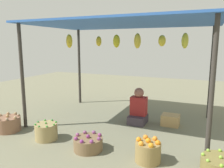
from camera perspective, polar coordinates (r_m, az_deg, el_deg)
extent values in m
plane|color=#757259|center=(5.04, 2.61, -9.64)|extent=(14.00, 14.00, 0.00)
cylinder|color=#38332D|center=(4.83, -21.94, 1.65)|extent=(0.07, 0.07, 2.10)
cylinder|color=#38332D|center=(3.42, 24.14, -1.75)|extent=(0.07, 0.07, 2.10)
cylinder|color=#38332D|center=(6.52, -8.36, 4.29)|extent=(0.07, 0.07, 2.10)
cylinder|color=#38332D|center=(5.56, 23.98, 2.52)|extent=(0.07, 0.07, 2.10)
cube|color=#2F61B7|center=(4.76, 2.82, 15.19)|extent=(3.79, 2.47, 0.04)
ellipsoid|color=yellow|center=(5.25, -10.85, 10.71)|extent=(0.14, 0.14, 0.31)
ellipsoid|color=yellow|center=(5.38, -3.40, 10.85)|extent=(0.13, 0.13, 0.23)
ellipsoid|color=yellow|center=(5.15, 1.16, 10.90)|extent=(0.16, 0.16, 0.29)
ellipsoid|color=yellow|center=(4.85, 6.52, 10.88)|extent=(0.15, 0.15, 0.32)
ellipsoid|color=yellow|center=(4.69, 12.65, 10.73)|extent=(0.15, 0.15, 0.23)
ellipsoid|color=yellow|center=(4.78, 18.15, 10.46)|extent=(0.14, 0.14, 0.31)
cube|color=#3C333E|center=(4.95, 6.60, -8.94)|extent=(0.36, 0.44, 0.18)
cube|color=maroon|center=(4.91, 6.84, -5.56)|extent=(0.34, 0.22, 0.40)
sphere|color=#935A4D|center=(4.84, 6.91, -2.21)|extent=(0.21, 0.21, 0.21)
cylinder|color=#845D45|center=(4.95, -24.99, -9.24)|extent=(0.47, 0.47, 0.28)
sphere|color=#A88450|center=(4.90, -25.14, -7.41)|extent=(0.06, 0.06, 0.06)
sphere|color=#A2845A|center=(4.76, -23.51, -7.88)|extent=(0.06, 0.06, 0.06)
sphere|color=#94765B|center=(4.89, -22.77, -7.34)|extent=(0.06, 0.06, 0.06)
sphere|color=#9D8156|center=(5.03, -23.42, -6.92)|extent=(0.06, 0.06, 0.06)
sphere|color=#A17B52|center=(5.09, -25.01, -6.82)|extent=(0.06, 0.06, 0.06)
sphere|color=#A18560|center=(5.05, -26.66, -7.10)|extent=(0.06, 0.06, 0.06)
sphere|color=#A08060|center=(4.71, -25.27, -8.19)|extent=(0.06, 0.06, 0.06)
cylinder|color=#9D8855|center=(4.29, -16.44, -11.56)|extent=(0.40, 0.40, 0.29)
sphere|color=#3F8C32|center=(4.24, -16.55, -9.53)|extent=(0.04, 0.04, 0.04)
sphere|color=#3B8A27|center=(4.13, -14.62, -10.00)|extent=(0.04, 0.04, 0.04)
sphere|color=#329127|center=(4.26, -14.13, -9.38)|extent=(0.04, 0.04, 0.04)
sphere|color=#2F832E|center=(4.37, -15.04, -8.91)|extent=(0.04, 0.04, 0.04)
sphere|color=#409231|center=(4.41, -16.77, -8.83)|extent=(0.04, 0.04, 0.04)
sphere|color=#2F8333|center=(4.35, -18.38, -9.16)|extent=(0.04, 0.04, 0.04)
sphere|color=#308A2C|center=(4.23, -18.99, -9.76)|extent=(0.04, 0.04, 0.04)
sphere|color=#357F2D|center=(4.11, -18.16, -10.28)|extent=(0.04, 0.04, 0.04)
sphere|color=#3A902E|center=(4.07, -16.31, -10.39)|extent=(0.04, 0.04, 0.04)
cylinder|color=brown|center=(3.78, -6.10, -14.94)|extent=(0.47, 0.47, 0.21)
sphere|color=#7C306B|center=(3.73, -6.14, -13.15)|extent=(0.06, 0.06, 0.06)
sphere|color=#7B3C72|center=(3.65, -3.34, -13.79)|extent=(0.06, 0.06, 0.06)
sphere|color=#833872|center=(3.79, -3.16, -12.85)|extent=(0.06, 0.06, 0.06)
sphere|color=#7E4076|center=(3.89, -4.67, -12.20)|extent=(0.06, 0.06, 0.06)
sphere|color=#7B4266|center=(3.91, -6.94, -12.14)|extent=(0.06, 0.06, 0.06)
sphere|color=#87416D|center=(3.83, -8.80, -12.69)|extent=(0.06, 0.06, 0.06)
sphere|color=#82346E|center=(3.69, -9.20, -13.60)|extent=(0.06, 0.06, 0.06)
sphere|color=#7F2F77|center=(3.58, -7.76, -14.36)|extent=(0.06, 0.06, 0.06)
sphere|color=#803774|center=(3.56, -5.25, -14.45)|extent=(0.06, 0.06, 0.06)
cylinder|color=olive|center=(3.46, 9.15, -16.75)|extent=(0.38, 0.38, 0.29)
sphere|color=orange|center=(3.38, 9.24, -14.07)|extent=(0.08, 0.08, 0.08)
sphere|color=orange|center=(3.36, 11.67, -14.49)|extent=(0.08, 0.08, 0.08)
sphere|color=orange|center=(3.48, 10.92, -13.54)|extent=(0.08, 0.08, 0.08)
sphere|color=orange|center=(3.51, 8.59, -13.26)|extent=(0.08, 0.08, 0.08)
sphere|color=orange|center=(3.42, 6.85, -13.88)|extent=(0.08, 0.08, 0.08)
sphere|color=orange|center=(3.29, 7.44, -14.87)|extent=(0.08, 0.08, 0.08)
sphere|color=orange|center=(3.26, 9.94, -15.20)|extent=(0.08, 0.08, 0.08)
cylinder|color=olive|center=(3.40, 25.81, -18.60)|extent=(0.48, 0.48, 0.25)
sphere|color=#88BF3D|center=(3.33, 26.01, -16.43)|extent=(0.04, 0.04, 0.04)
sphere|color=#86C135|center=(3.53, 25.86, -15.00)|extent=(0.04, 0.04, 0.04)
sphere|color=#89BD3F|center=(3.47, 23.32, -15.27)|extent=(0.04, 0.04, 0.04)
sphere|color=#8ECC3E|center=(3.33, 22.19, -16.27)|extent=(0.04, 0.04, 0.04)
sphere|color=#87BF3F|center=(3.19, 23.28, -17.52)|extent=(0.04, 0.04, 0.04)
sphere|color=#8BC936|center=(3.15, 26.16, -18.19)|extent=(0.04, 0.04, 0.04)
cube|color=tan|center=(4.96, 14.69, -8.87)|extent=(0.36, 0.31, 0.23)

